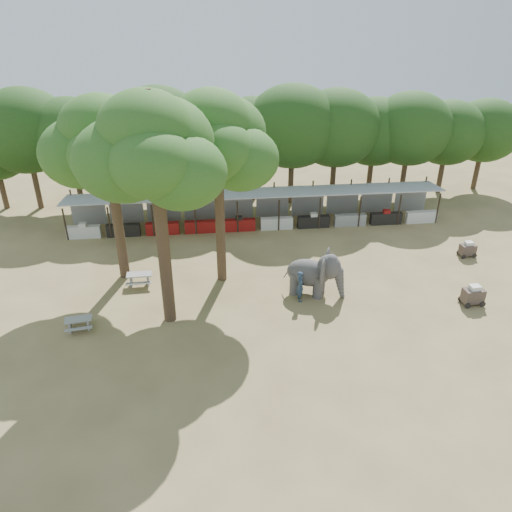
{
  "coord_description": "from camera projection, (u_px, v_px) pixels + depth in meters",
  "views": [
    {
      "loc": [
        -3.78,
        -20.66,
        15.71
      ],
      "look_at": [
        -1.0,
        5.0,
        2.0
      ],
      "focal_mm": 35.0,
      "sensor_mm": 36.0,
      "label": 1
    }
  ],
  "objects": [
    {
      "name": "picnic_table_far",
      "position": [
        139.0,
        278.0,
        30.01
      ],
      "size": [
        1.53,
        1.39,
        0.74
      ],
      "rotation": [
        0.0,
        0.0,
        0.04
      ],
      "color": "gray",
      "rests_on": "ground"
    },
    {
      "name": "yard_tree_left",
      "position": [
        105.0,
        146.0,
        27.46
      ],
      "size": [
        7.1,
        6.9,
        11.02
      ],
      "color": "#332316",
      "rests_on": "ground"
    },
    {
      "name": "backdrop_trees",
      "position": [
        250.0,
        135.0,
        39.96
      ],
      "size": [
        46.46,
        5.95,
        8.33
      ],
      "color": "#332316",
      "rests_on": "ground"
    },
    {
      "name": "yard_tree_back",
      "position": [
        215.0,
        141.0,
        27.0
      ],
      "size": [
        7.1,
        6.9,
        11.36
      ],
      "color": "#332316",
      "rests_on": "ground"
    },
    {
      "name": "elephant",
      "position": [
        315.0,
        273.0,
        28.76
      ],
      "size": [
        3.6,
        2.83,
        2.69
      ],
      "rotation": [
        0.0,
        0.0,
        -0.41
      ],
      "color": "#3D3A3B",
      "rests_on": "ground"
    },
    {
      "name": "picnic_table_near",
      "position": [
        79.0,
        322.0,
        26.01
      ],
      "size": [
        1.53,
        1.42,
        0.68
      ],
      "rotation": [
        0.0,
        0.0,
        0.15
      ],
      "color": "gray",
      "rests_on": "ground"
    },
    {
      "name": "yard_tree_center",
      "position": [
        152.0,
        152.0,
        22.89
      ],
      "size": [
        7.1,
        6.9,
        12.04
      ],
      "color": "#332316",
      "rests_on": "ground"
    },
    {
      "name": "ground",
      "position": [
        286.0,
        334.0,
        25.87
      ],
      "size": [
        100.0,
        100.0,
        0.0
      ],
      "primitive_type": "plane",
      "color": "brown",
      "rests_on": "ground"
    },
    {
      "name": "vendor_stalls",
      "position": [
        257.0,
        210.0,
        37.47
      ],
      "size": [
        28.0,
        2.99,
        2.8
      ],
      "color": "#93959B",
      "rests_on": "ground"
    },
    {
      "name": "handler",
      "position": [
        300.0,
        286.0,
        28.26
      ],
      "size": [
        0.49,
        0.7,
        1.88
      ],
      "primitive_type": "imported",
      "rotation": [
        0.0,
        0.0,
        1.63
      ],
      "color": "#26384C",
      "rests_on": "ground"
    },
    {
      "name": "cart_front",
      "position": [
        473.0,
        295.0,
        28.06
      ],
      "size": [
        1.3,
        0.89,
        1.22
      ],
      "rotation": [
        0.0,
        0.0,
        0.06
      ],
      "color": "#382D28",
      "rests_on": "ground"
    },
    {
      "name": "cart_back",
      "position": [
        468.0,
        249.0,
        33.23
      ],
      "size": [
        1.14,
        0.79,
        1.07
      ],
      "rotation": [
        0.0,
        0.0,
        0.07
      ],
      "color": "#382D28",
      "rests_on": "ground"
    }
  ]
}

